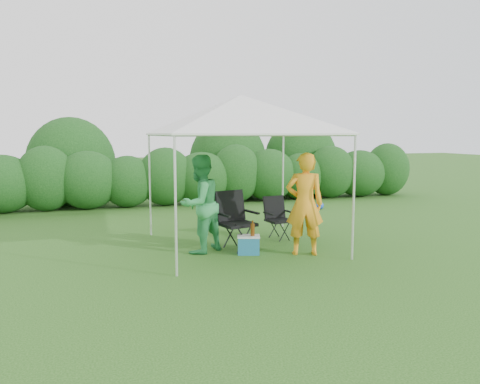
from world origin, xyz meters
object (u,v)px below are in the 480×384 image
object	(u,v)px
man	(305,204)
cooler	(249,245)
woman	(200,204)
canopy	(241,115)
chair_left	(234,216)
chair_right	(277,215)

from	to	relation	value
man	cooler	bearing A→B (deg)	-0.17
man	woman	world-z (taller)	man
canopy	chair_left	distance (m)	1.87
canopy	man	size ratio (longest dim) A/B	1.72
cooler	woman	bearing A→B (deg)	171.85
chair_right	cooler	world-z (taller)	chair_right
man	canopy	bearing A→B (deg)	-27.47
canopy	woman	distance (m)	1.80
chair_right	woman	world-z (taller)	woman
canopy	cooler	world-z (taller)	canopy
chair_left	man	xyz separation A→B (m)	(1.04, -0.79, 0.30)
chair_right	cooler	distance (m)	1.42
chair_left	cooler	xyz separation A→B (m)	(0.12, -0.47, -0.44)
chair_left	man	world-z (taller)	man
man	cooler	size ratio (longest dim) A/B	3.89
woman	canopy	bearing A→B (deg)	162.11
chair_left	chair_right	bearing A→B (deg)	12.05
chair_left	man	distance (m)	1.34
woman	cooler	size ratio (longest dim) A/B	3.79
woman	cooler	xyz separation A→B (m)	(0.79, -0.39, -0.71)
woman	man	bearing A→B (deg)	125.15
chair_right	chair_left	distance (m)	1.21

